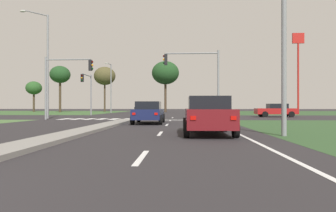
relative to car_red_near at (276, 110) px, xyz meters
The scene contains 34 objects.
ground_plane 14.96m from the car_red_near, behind, with size 200.00×200.00×0.00m, color #282628.
grass_verge_far_left 46.75m from the car_red_near, 149.81° to the left, with size 35.00×35.00×0.01m, color #385B2D.
grass_verge_far_right 25.79m from the car_red_near, 65.73° to the left, with size 35.00×35.00×0.01m, color #2D4C28.
median_island_near 24.95m from the car_red_near, 126.70° to the right, with size 1.20×22.00×0.14m, color gray.
median_island_far 28.26m from the car_red_near, 121.84° to the left, with size 1.20×36.00×0.14m, color gray.
lane_dash_near 28.96m from the car_red_near, 113.20° to the right, with size 0.14×2.00×0.01m, color silver.
lane_dash_second 23.57m from the car_red_near, 118.95° to the right, with size 0.14×2.00×0.01m, color silver.
lane_dash_third 18.55m from the car_red_near, 127.97° to the right, with size 0.14×2.00×0.01m, color silver.
lane_dash_fourth 14.31m from the car_red_near, 142.94° to the right, with size 0.14×2.00×0.01m, color silver.
lane_dash_fifth 11.72m from the car_red_near, 167.11° to the right, with size 0.14×2.00×0.01m, color silver.
edge_line_right 20.65m from the car_red_near, 112.97° to the right, with size 0.14×24.00×0.01m, color silver.
stop_bar_near 13.70m from the car_red_near, 144.24° to the right, with size 6.40×0.50×0.01m, color silver.
crosswalk_bar_near 22.20m from the car_red_near, 163.78° to the right, with size 0.70×2.80×0.01m, color silver.
crosswalk_bar_second 21.10m from the car_red_near, 162.91° to the right, with size 0.70×2.80×0.01m, color silver.
crosswalk_bar_third 20.00m from the car_red_near, 161.94° to the right, with size 0.70×2.80×0.01m, color silver.
crosswalk_bar_fourth 18.91m from the car_red_near, 160.86° to the right, with size 0.70×2.80×0.01m, color silver.
crosswalk_bar_fifth 17.83m from the car_red_near, 159.65° to the right, with size 0.70×2.80×0.01m, color silver.
crosswalk_bar_sixth 16.76m from the car_red_near, 158.28° to the right, with size 0.70×2.80×0.01m, color silver.
crosswalk_bar_seventh 15.70m from the car_red_near, 156.72° to the right, with size 0.70×2.80×0.01m, color silver.
crosswalk_bar_eighth 14.65m from the car_red_near, 154.94° to the right, with size 0.70×2.80×0.01m, color silver.
car_red_near is the anchor object (origin of this frame).
car_navy_second 18.25m from the car_red_near, 134.20° to the right, with size 2.03×4.39×1.50m.
car_black_third 24.44m from the car_red_near, 135.19° to the left, with size 1.98×4.40×1.58m.
car_maroon_fourth 22.81m from the car_red_near, 114.28° to the right, with size 2.06×4.45×1.59m.
traffic_signal_far_left 23.08m from the car_red_near, 169.40° to the left, with size 0.32×3.88×5.39m.
traffic_signal_near_left 22.49m from the car_red_near, 160.06° to the right, with size 4.36×0.32×5.57m.
traffic_signal_near_right 12.26m from the car_red_near, 139.85° to the right, with size 4.88×0.32×6.03m.
street_lamp_second 24.63m from the car_red_near, 166.96° to the right, with size 1.88×2.02×10.03m.
street_lamp_third 31.26m from the car_red_near, 139.13° to the left, with size 0.65×2.53×8.93m.
fastfood_pole_sign 17.97m from the car_red_near, 60.80° to the left, with size 1.80×0.40×12.63m.
treeline_near 51.87m from the car_red_near, 145.19° to the left, with size 3.35×3.35×6.60m.
treeline_second 43.94m from the car_red_near, 143.80° to the left, with size 4.06×4.06×9.36m.
treeline_third 41.87m from the car_red_near, 131.38° to the left, with size 4.67×4.67×9.84m.
treeline_fourth 31.30m from the car_red_near, 116.83° to the left, with size 5.55×5.55×10.39m.
Camera 1 is at (4.42, -2.39, 1.18)m, focal length 31.78 mm.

